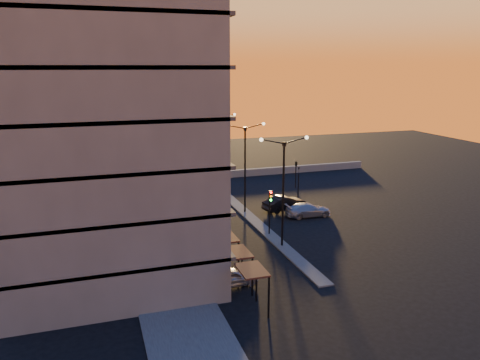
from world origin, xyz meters
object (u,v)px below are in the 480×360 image
at_px(car_wagon, 308,210).
at_px(streetlamp_mid, 245,161).
at_px(car_sedan, 284,203).
at_px(traffic_light_main, 270,205).
at_px(car_hatchback, 232,277).

bearing_deg(car_wagon, streetlamp_mid, 63.71).
distance_m(car_sedan, car_wagon, 3.09).
bearing_deg(traffic_light_main, car_hatchback, -125.92).
bearing_deg(car_hatchback, car_wagon, -45.30).
relative_size(car_sedan, car_wagon, 1.00).
relative_size(traffic_light_main, car_hatchback, 1.16).
bearing_deg(car_hatchback, streetlamp_mid, -23.12).
xyz_separation_m(traffic_light_main, car_wagon, (5.83, 3.99, -2.20)).
bearing_deg(traffic_light_main, car_sedan, 57.19).
distance_m(traffic_light_main, car_hatchback, 10.83).
relative_size(traffic_light_main, car_sedan, 0.89).
distance_m(car_hatchback, car_wagon, 17.40).
xyz_separation_m(streetlamp_mid, car_hatchback, (-6.21, -15.70, -4.97)).
height_order(traffic_light_main, car_sedan, traffic_light_main).
relative_size(traffic_light_main, car_wagon, 0.89).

